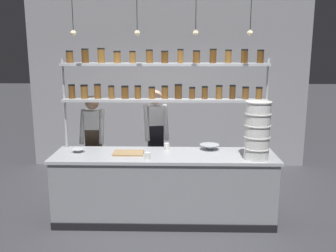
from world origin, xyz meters
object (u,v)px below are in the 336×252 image
(prep_bowl_near_left, at_px, (209,147))
(serving_cup_by_board, at_px, (147,156))
(chef_center, at_px, (156,137))
(serving_cup_front, at_px, (167,146))
(chef_left, at_px, (94,141))
(prep_bowl_center_front, at_px, (78,151))
(container_stack, at_px, (257,131))
(spice_shelf_unit, at_px, (163,84))
(cutting_board, at_px, (128,153))

(prep_bowl_near_left, xyz_separation_m, serving_cup_by_board, (-0.82, -0.47, 0.01))
(chef_center, height_order, serving_cup_front, chef_center)
(chef_left, distance_m, serving_cup_front, 1.21)
(prep_bowl_center_front, bearing_deg, container_stack, -6.38)
(container_stack, relative_size, prep_bowl_near_left, 2.72)
(prep_bowl_center_front, bearing_deg, serving_cup_front, 6.98)
(serving_cup_front, bearing_deg, prep_bowl_near_left, 2.31)
(spice_shelf_unit, bearing_deg, chef_left, 162.30)
(container_stack, relative_size, serving_cup_front, 7.63)
(serving_cup_by_board, bearing_deg, chef_center, 87.10)
(spice_shelf_unit, height_order, chef_left, spice_shelf_unit)
(chef_left, height_order, serving_cup_front, chef_left)
(prep_bowl_near_left, height_order, serving_cup_by_board, serving_cup_by_board)
(spice_shelf_unit, relative_size, serving_cup_front, 29.45)
(container_stack, xyz_separation_m, serving_cup_by_board, (-1.37, -0.04, -0.32))
(cutting_board, bearing_deg, chef_left, 132.51)
(chef_center, bearing_deg, cutting_board, -125.85)
(chef_center, bearing_deg, prep_bowl_near_left, -45.60)
(chef_left, height_order, cutting_board, chef_left)
(serving_cup_front, bearing_deg, serving_cup_by_board, -117.40)
(serving_cup_by_board, bearing_deg, serving_cup_front, 62.60)
(container_stack, distance_m, serving_cup_front, 1.25)
(chef_left, bearing_deg, spice_shelf_unit, -17.85)
(chef_left, height_order, chef_center, chef_center)
(chef_left, height_order, container_stack, container_stack)
(container_stack, distance_m, cutting_board, 1.70)
(chef_left, xyz_separation_m, prep_bowl_near_left, (1.71, -0.43, 0.03))
(cutting_board, relative_size, serving_cup_front, 4.15)
(chef_left, bearing_deg, chef_center, 4.20)
(prep_bowl_center_front, bearing_deg, chef_center, 33.77)
(chef_left, bearing_deg, serving_cup_front, -22.45)
(cutting_board, xyz_separation_m, prep_bowl_center_front, (-0.69, 0.07, 0.01))
(container_stack, height_order, prep_bowl_near_left, container_stack)
(chef_center, height_order, prep_bowl_center_front, chef_center)
(container_stack, relative_size, cutting_board, 1.84)
(chef_center, relative_size, prep_bowl_near_left, 6.26)
(spice_shelf_unit, relative_size, container_stack, 3.86)
(spice_shelf_unit, bearing_deg, prep_bowl_near_left, -8.31)
(chef_center, xyz_separation_m, serving_cup_by_board, (-0.05, -0.98, -0.01))
(chef_left, distance_m, cutting_board, 0.91)
(cutting_board, relative_size, prep_bowl_near_left, 1.48)
(spice_shelf_unit, height_order, prep_bowl_near_left, spice_shelf_unit)
(container_stack, bearing_deg, chef_center, 144.73)
(cutting_board, height_order, serving_cup_front, serving_cup_front)
(chef_center, bearing_deg, chef_left, 171.95)
(cutting_board, bearing_deg, prep_bowl_near_left, 12.12)
(chef_center, distance_m, serving_cup_front, 0.56)
(container_stack, bearing_deg, cutting_board, 173.21)
(cutting_board, xyz_separation_m, serving_cup_by_board, (0.27, -0.24, 0.03))
(prep_bowl_near_left, height_order, prep_bowl_center_front, prep_bowl_near_left)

